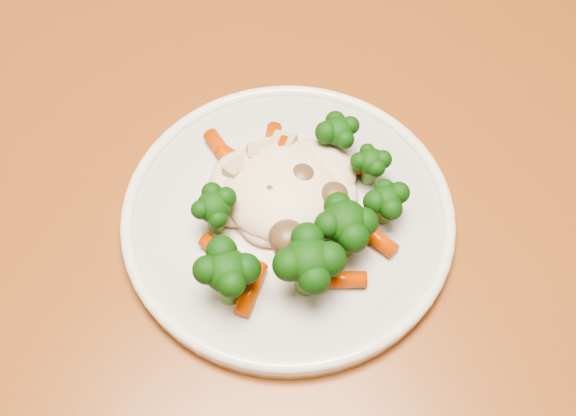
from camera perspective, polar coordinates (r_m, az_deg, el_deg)
The scene contains 3 objects.
dining_table at distance 0.62m, azimuth 5.19°, elevation -7.99°, with size 1.36×1.00×0.75m.
plate at distance 0.54m, azimuth 0.00°, elevation -0.76°, with size 0.25×0.25×0.01m, color white.
meal at distance 0.52m, azimuth 0.50°, elevation -0.04°, with size 0.17×0.17×0.05m.
Camera 1 is at (-0.44, -0.14, 1.22)m, focal length 45.00 mm.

